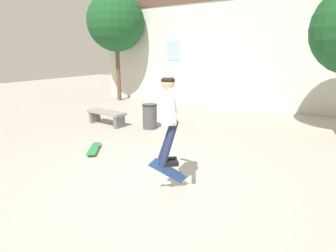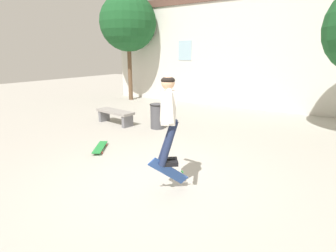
{
  "view_description": "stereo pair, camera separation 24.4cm",
  "coord_description": "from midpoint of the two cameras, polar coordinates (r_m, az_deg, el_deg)",
  "views": [
    {
      "loc": [
        2.27,
        -3.75,
        2.3
      ],
      "look_at": [
        0.32,
        -0.2,
        1.18
      ],
      "focal_mm": 28.0,
      "sensor_mm": 36.0,
      "label": 1
    },
    {
      "loc": [
        2.48,
        -3.63,
        2.3
      ],
      "look_at": [
        0.32,
        -0.2,
        1.18
      ],
      "focal_mm": 28.0,
      "sensor_mm": 36.0,
      "label": 2
    }
  ],
  "objects": [
    {
      "name": "trash_bin",
      "position": [
        8.32,
        -1.46,
        2.29
      ],
      "size": [
        0.49,
        0.49,
        0.79
      ],
      "color": "#47474C",
      "rests_on": "ground_plane"
    },
    {
      "name": "skateboard_flipping",
      "position": [
        4.49,
        1.75,
        -9.81
      ],
      "size": [
        0.43,
        0.65,
        0.65
      ],
      "rotation": [
        0.0,
        0.0,
        1.1
      ],
      "color": "#2D519E"
    },
    {
      "name": "skateboard_resting",
      "position": [
        6.71,
        -13.58,
        -4.49
      ],
      "size": [
        0.65,
        0.84,
        0.08
      ],
      "rotation": [
        0.0,
        0.0,
        5.3
      ],
      "color": "#237F38",
      "rests_on": "ground_plane"
    },
    {
      "name": "building_backdrop",
      "position": [
        11.85,
        21.6,
        15.28
      ],
      "size": [
        16.29,
        0.52,
        6.0
      ],
      "color": "beige",
      "rests_on": "ground_plane"
    },
    {
      "name": "park_bench",
      "position": [
        9.02,
        -10.68,
        2.51
      ],
      "size": [
        1.53,
        0.66,
        0.47
      ],
      "rotation": [
        0.0,
        0.0,
        -0.14
      ],
      "color": "gray",
      "rests_on": "ground_plane"
    },
    {
      "name": "skater",
      "position": [
        4.15,
        1.71,
        2.91
      ],
      "size": [
        0.81,
        1.05,
        1.45
      ],
      "rotation": [
        0.0,
        0.0,
        0.64
      ],
      "color": "silver"
    },
    {
      "name": "tree_left",
      "position": [
        13.8,
        -8.14,
        21.36
      ],
      "size": [
        2.75,
        2.75,
        5.16
      ],
      "color": "brown",
      "rests_on": "ground_plane"
    },
    {
      "name": "ground_plane",
      "position": [
        4.96,
        -0.43,
        -12.25
      ],
      "size": [
        40.0,
        40.0,
        0.0
      ],
      "primitive_type": "plane",
      "color": "#A39E93"
    }
  ]
}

